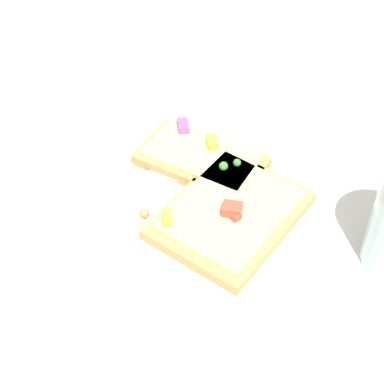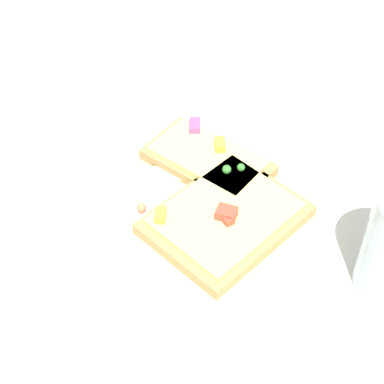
% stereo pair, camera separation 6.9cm
% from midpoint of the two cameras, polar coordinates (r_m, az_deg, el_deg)
% --- Properties ---
extents(ground_plane, '(4.00, 4.00, 0.00)m').
position_cam_midpoint_polar(ground_plane, '(0.71, 2.79, -1.37)').
color(ground_plane, beige).
extents(plate, '(0.30, 0.30, 0.01)m').
position_cam_midpoint_polar(plate, '(0.71, 2.81, -1.04)').
color(plate, silver).
rests_on(plate, ground).
extents(fork, '(0.08, 0.21, 0.01)m').
position_cam_midpoint_polar(fork, '(0.69, 1.51, -1.61)').
color(fork, silver).
rests_on(fork, plate).
extents(knife, '(0.08, 0.20, 0.01)m').
position_cam_midpoint_polar(knife, '(0.72, -0.86, 1.57)').
color(knife, silver).
rests_on(knife, plate).
extents(pizza_slice_main, '(0.19, 0.17, 0.03)m').
position_cam_midpoint_polar(pizza_slice_main, '(0.67, 5.94, -2.47)').
color(pizza_slice_main, tan).
rests_on(pizza_slice_main, plate).
extents(pizza_slice_corner, '(0.12, 0.16, 0.03)m').
position_cam_midpoint_polar(pizza_slice_corner, '(0.73, 4.31, 2.67)').
color(pizza_slice_corner, tan).
rests_on(pizza_slice_corner, plate).
extents(crumb_scatter, '(0.07, 0.11, 0.01)m').
position_cam_midpoint_polar(crumb_scatter, '(0.69, 1.71, -1.06)').
color(crumb_scatter, '#9C9745').
rests_on(crumb_scatter, plate).
extents(napkin, '(0.14, 0.09, 0.01)m').
position_cam_midpoint_polar(napkin, '(0.87, -4.39, 9.34)').
color(napkin, silver).
rests_on(napkin, ground).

